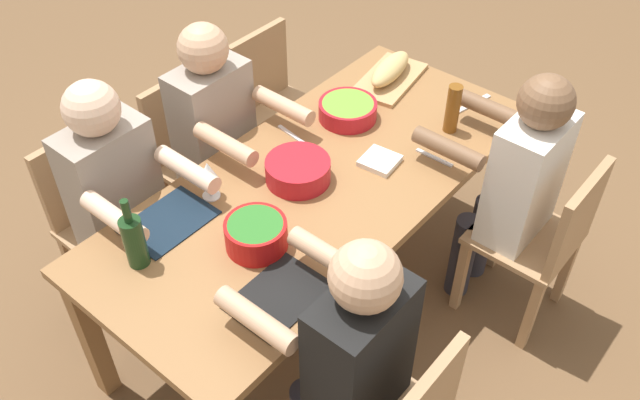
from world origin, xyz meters
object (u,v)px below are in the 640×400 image
(serving_bowl_pasta, at_px, (298,169))
(serving_bowl_greens, at_px, (256,233))
(chair_near_right, at_px, (104,214))
(wine_glass, at_px, (208,173))
(wine_bottle, at_px, (134,240))
(diner_near_right, at_px, (121,195))
(chair_far_left, at_px, (544,238))
(beer_bottle, at_px, (453,109))
(napkin_stack, at_px, (380,161))
(diner_far_left, at_px, (514,180))
(serving_bowl_salad, at_px, (348,109))
(diner_near_center, at_px, (220,132))
(bread_loaf, at_px, (390,69))
(chair_near_left, at_px, (275,102))
(dining_table, at_px, (320,195))
(diner_far_right, at_px, (349,353))
(cutting_board, at_px, (389,79))
(chair_near_center, at_px, (198,153))

(serving_bowl_pasta, relative_size, serving_bowl_greens, 1.15)
(chair_near_right, height_order, wine_glass, wine_glass)
(wine_bottle, xyz_separation_m, wine_glass, (-0.39, -0.06, 0.01))
(serving_bowl_pasta, height_order, serving_bowl_greens, serving_bowl_greens)
(wine_glass, bearing_deg, diner_near_right, -57.90)
(diner_near_right, height_order, chair_far_left, diner_near_right)
(serving_bowl_greens, relative_size, beer_bottle, 1.01)
(serving_bowl_greens, xyz_separation_m, napkin_stack, (-0.65, 0.06, -0.05))
(diner_far_left, bearing_deg, serving_bowl_salad, -78.79)
(diner_near_center, distance_m, bread_loaf, 0.84)
(diner_near_right, xyz_separation_m, napkin_stack, (-0.77, 0.69, 0.05))
(chair_near_left, bearing_deg, wine_bottle, 23.52)
(dining_table, height_order, diner_near_center, diner_near_center)
(bread_loaf, height_order, beer_bottle, beer_bottle)
(chair_near_left, height_order, serving_bowl_salad, chair_near_left)
(diner_near_center, relative_size, chair_near_left, 1.41)
(chair_near_right, height_order, diner_far_right, diner_far_right)
(chair_near_right, relative_size, napkin_stack, 6.07)
(diner_far_left, relative_size, beer_bottle, 5.45)
(serving_bowl_pasta, distance_m, wine_bottle, 0.70)
(chair_near_left, height_order, bread_loaf, same)
(diner_far_right, height_order, serving_bowl_pasta, diner_far_right)
(wine_bottle, bearing_deg, chair_far_left, 143.19)
(serving_bowl_salad, distance_m, wine_glass, 0.74)
(serving_bowl_pasta, distance_m, wine_glass, 0.35)
(wine_glass, bearing_deg, wine_bottle, 8.22)
(chair_far_left, distance_m, diner_far_right, 1.12)
(diner_near_center, height_order, cutting_board, diner_near_center)
(chair_near_left, bearing_deg, diner_near_right, 9.64)
(diner_far_left, relative_size, wine_bottle, 4.14)
(wine_bottle, bearing_deg, chair_near_left, -156.48)
(cutting_board, bearing_deg, wine_bottle, 0.10)
(diner_near_right, distance_m, serving_bowl_salad, 1.02)
(serving_bowl_salad, xyz_separation_m, cutting_board, (-0.36, -0.03, -0.03))
(wine_bottle, bearing_deg, wine_glass, -171.78)
(chair_far_left, xyz_separation_m, serving_bowl_salad, (0.15, -0.93, 0.30))
(chair_near_right, height_order, chair_near_left, same)
(chair_near_center, bearing_deg, chair_near_right, 0.00)
(chair_near_center, relative_size, napkin_stack, 6.07)
(diner_far_right, relative_size, serving_bowl_salad, 4.71)
(serving_bowl_salad, height_order, wine_glass, wine_glass)
(chair_near_center, relative_size, beer_bottle, 3.86)
(chair_near_left, xyz_separation_m, serving_bowl_pasta, (0.60, 0.69, 0.31))
(beer_bottle, height_order, wine_glass, beer_bottle)
(dining_table, relative_size, serving_bowl_greens, 8.83)
(diner_near_center, bearing_deg, wine_glass, 42.63)
(diner_far_left, height_order, beer_bottle, diner_far_left)
(serving_bowl_pasta, bearing_deg, diner_far_right, 52.77)
(chair_near_right, relative_size, cutting_board, 2.12)
(serving_bowl_greens, xyz_separation_m, cutting_board, (-1.17, -0.26, -0.05))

